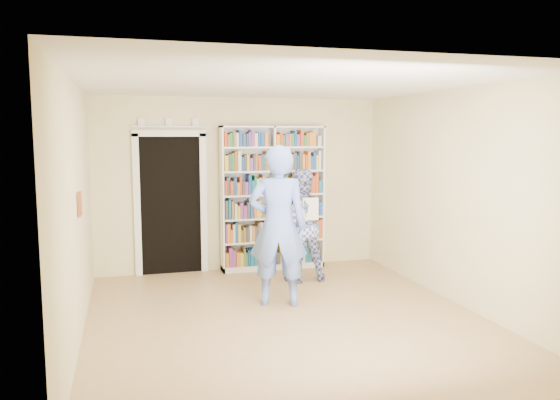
# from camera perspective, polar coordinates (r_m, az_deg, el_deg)

# --- Properties ---
(floor) EXTENTS (5.00, 5.00, 0.00)m
(floor) POSITION_cam_1_polar(r_m,az_deg,el_deg) (6.53, 0.60, -12.23)
(floor) COLOR #A67F50
(floor) RESTS_ON ground
(ceiling) EXTENTS (5.00, 5.00, 0.00)m
(ceiling) POSITION_cam_1_polar(r_m,az_deg,el_deg) (6.19, 0.63, 12.09)
(ceiling) COLOR white
(ceiling) RESTS_ON wall_back
(wall_back) EXTENTS (4.50, 0.00, 4.50)m
(wall_back) POSITION_cam_1_polar(r_m,az_deg,el_deg) (8.63, -4.09, 1.66)
(wall_back) COLOR beige
(wall_back) RESTS_ON floor
(wall_left) EXTENTS (0.00, 5.00, 5.00)m
(wall_left) POSITION_cam_1_polar(r_m,az_deg,el_deg) (5.99, -20.52, -1.13)
(wall_left) COLOR beige
(wall_left) RESTS_ON floor
(wall_right) EXTENTS (0.00, 5.00, 5.00)m
(wall_right) POSITION_cam_1_polar(r_m,az_deg,el_deg) (7.18, 18.10, 0.25)
(wall_right) COLOR beige
(wall_right) RESTS_ON floor
(bookshelf) EXTENTS (1.65, 0.31, 2.26)m
(bookshelf) POSITION_cam_1_polar(r_m,az_deg,el_deg) (8.61, -0.78, 0.28)
(bookshelf) COLOR white
(bookshelf) RESTS_ON floor
(doorway) EXTENTS (1.10, 0.08, 2.43)m
(doorway) POSITION_cam_1_polar(r_m,az_deg,el_deg) (8.47, -11.36, 0.28)
(doorway) COLOR black
(doorway) RESTS_ON floor
(wall_art) EXTENTS (0.03, 0.25, 0.25)m
(wall_art) POSITION_cam_1_polar(r_m,az_deg,el_deg) (6.18, -20.21, -0.41)
(wall_art) COLOR maroon
(wall_art) RESTS_ON wall_left
(man_blue) EXTENTS (0.84, 0.67, 2.01)m
(man_blue) POSITION_cam_1_polar(r_m,az_deg,el_deg) (6.79, -0.21, -2.74)
(man_blue) COLOR #688AE8
(man_blue) RESTS_ON floor
(man_plaid) EXTENTS (0.80, 0.62, 1.64)m
(man_plaid) POSITION_cam_1_polar(r_m,az_deg,el_deg) (7.95, 2.06, -2.65)
(man_plaid) COLOR #34419F
(man_plaid) RESTS_ON floor
(paper_sheet) EXTENTS (0.23, 0.02, 0.32)m
(paper_sheet) POSITION_cam_1_polar(r_m,az_deg,el_deg) (7.70, 3.21, -0.95)
(paper_sheet) COLOR white
(paper_sheet) RESTS_ON man_plaid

